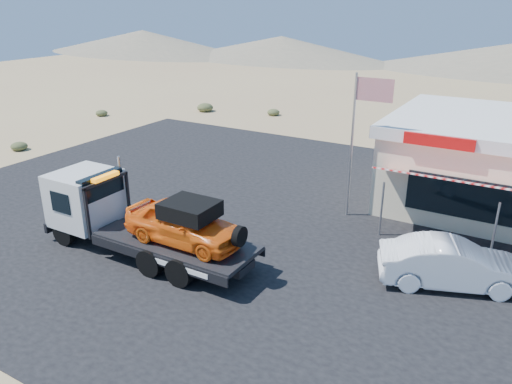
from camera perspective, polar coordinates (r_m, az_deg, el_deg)
ground at (r=20.22m, az=-6.94°, el=-4.36°), size 120.00×120.00×0.00m
asphalt_lot at (r=21.51m, az=2.16°, el=-2.56°), size 32.00×24.00×0.02m
tow_truck at (r=18.10m, az=-12.98°, el=-2.77°), size 8.23×2.44×2.75m
white_sedan at (r=17.24m, az=21.55°, el=-7.69°), size 4.85×3.11×1.51m
flagpole at (r=20.51m, az=11.61°, el=6.92°), size 1.55×0.10×6.00m
desert_scrub at (r=36.08m, az=-15.93°, el=6.96°), size 25.02×30.97×0.71m
distant_hills at (r=72.95m, az=14.04°, el=15.25°), size 126.00×48.00×4.20m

